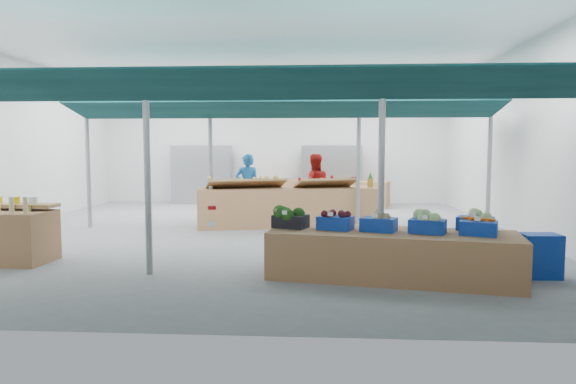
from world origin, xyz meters
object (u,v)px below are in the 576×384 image
vendor_left (247,187)px  vendor_right (314,187)px  crate_stack (540,256)px  fruit_counter (289,207)px  veg_counter (392,255)px

vendor_left → vendor_right: (1.80, 0.00, 0.00)m
crate_stack → vendor_left: 7.95m
vendor_right → vendor_left: bearing=-10.0°
vendor_right → fruit_counter: bearing=51.4°
crate_stack → vendor_left: (-5.23, 5.96, 0.56)m
fruit_counter → crate_stack: (4.03, -4.86, -0.15)m
fruit_counter → veg_counter: bearing=-80.1°
veg_counter → fruit_counter: fruit_counter is taller
veg_counter → fruit_counter: (-1.82, 5.04, 0.13)m
crate_stack → vendor_left: bearing=131.3°
veg_counter → vendor_left: 6.86m
veg_counter → vendor_right: vendor_right is taller
fruit_counter → vendor_left: 1.68m
fruit_counter → vendor_right: bearing=51.4°
vendor_right → veg_counter: bearing=91.3°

